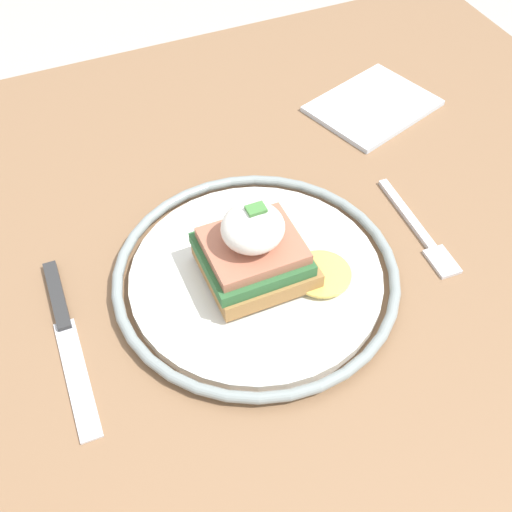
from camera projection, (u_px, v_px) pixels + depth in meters
The scene contains 6 objects.
dining_table at pixel (220, 331), 0.71m from camera, with size 1.03×0.77×0.77m.
plate at pixel (256, 275), 0.59m from camera, with size 0.26×0.26×0.02m.
sandwich at pixel (255, 250), 0.56m from camera, with size 0.13×0.10×0.08m.
fork at pixel (419, 231), 0.63m from camera, with size 0.02×0.14×0.00m.
knife at pixel (65, 329), 0.56m from camera, with size 0.02×0.19×0.01m.
napkin at pixel (373, 106), 0.77m from camera, with size 0.14×0.11×0.01m, color silver.
Camera 1 is at (0.12, 0.38, 1.24)m, focal length 45.00 mm.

